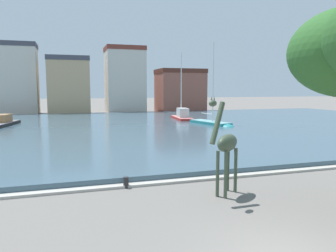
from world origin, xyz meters
TOP-DOWN VIEW (x-y plane):
  - harbor_water at (0.00, 28.93)m, footprint 86.10×42.20m
  - quay_edge_coping at (0.00, 7.58)m, footprint 86.10×0.50m
  - giraffe_statue at (0.98, 5.22)m, footprint 2.08×1.71m
  - sailboat_red at (9.52, 34.59)m, footprint 2.34×6.86m
  - sailboat_teal at (10.72, 27.03)m, footprint 3.18×6.88m
  - mooring_bollard at (-2.81, 7.43)m, footprint 0.24×0.24m
  - townhouse_end_terrace at (-14.42, 54.69)m, footprint 9.12×5.98m
  - townhouse_wide_warehouse at (-4.85, 52.96)m, footprint 7.07×6.33m
  - townhouse_tall_gabled at (5.18, 53.75)m, footprint 7.02×6.46m
  - townhouse_corner_house at (15.85, 53.09)m, footprint 8.81×6.73m

SIDE VIEW (x-z plane):
  - quay_edge_coping at x=0.00m, z-range 0.00..0.12m
  - harbor_water at x=0.00m, z-range 0.00..0.37m
  - mooring_bollard at x=-2.81m, z-range 0.00..0.50m
  - sailboat_teal at x=10.72m, z-range -4.38..5.21m
  - sailboat_red at x=9.52m, z-range -4.00..5.24m
  - giraffe_statue at x=0.98m, z-range 0.04..4.19m
  - townhouse_corner_house at x=15.85m, z-range 0.01..8.19m
  - townhouse_wide_warehouse at x=-4.85m, z-range 0.01..9.98m
  - townhouse_tall_gabled at x=5.18m, z-range 0.02..12.09m
  - townhouse_end_terrace at x=-14.42m, z-range 0.02..12.20m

